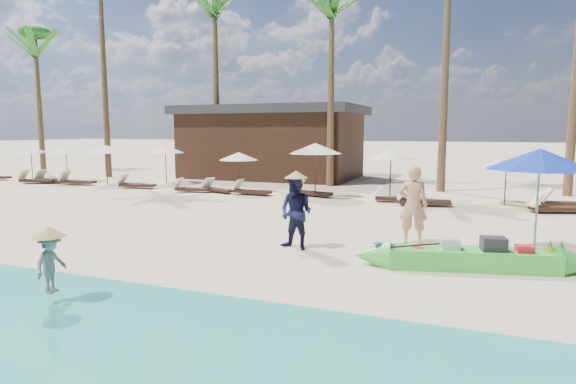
% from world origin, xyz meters
% --- Properties ---
extents(ground, '(240.00, 240.00, 0.00)m').
position_xyz_m(ground, '(0.00, 0.00, 0.00)').
color(ground, beige).
rests_on(ground, ground).
extents(wet_sand_strip, '(240.00, 4.50, 0.01)m').
position_xyz_m(wet_sand_strip, '(0.00, -5.00, 0.00)').
color(wet_sand_strip, tan).
rests_on(wet_sand_strip, ground).
extents(green_canoe, '(5.33, 1.55, 0.69)m').
position_xyz_m(green_canoe, '(3.65, 0.83, 0.23)').
color(green_canoe, '#43D942').
rests_on(green_canoe, ground).
extents(tourist, '(0.74, 0.51, 1.98)m').
position_xyz_m(tourist, '(2.22, 2.74, 0.99)').
color(tourist, tan).
rests_on(tourist, ground).
extents(vendor_green, '(1.00, 0.86, 1.79)m').
position_xyz_m(vendor_green, '(-0.32, 1.09, 0.89)').
color(vendor_green, '#15163B').
rests_on(vendor_green, ground).
extents(vendor_yellow, '(0.46, 0.69, 1.00)m').
position_xyz_m(vendor_yellow, '(-2.81, -3.83, 0.68)').
color(vendor_yellow, gray).
rests_on(vendor_yellow, ground).
extents(blue_umbrella, '(2.29, 2.29, 2.46)m').
position_xyz_m(blue_umbrella, '(4.97, 2.32, 2.23)').
color(blue_umbrella, '#99999E').
rests_on(blue_umbrella, ground).
extents(resort_parasol_0, '(1.87, 1.87, 1.92)m').
position_xyz_m(resort_parasol_0, '(-20.65, 11.17, 1.73)').
color(resort_parasol_0, '#331E15').
rests_on(resort_parasol_0, ground).
extents(resort_parasol_1, '(1.96, 1.96, 2.02)m').
position_xyz_m(resort_parasol_1, '(-17.24, 10.49, 1.82)').
color(resort_parasol_1, '#331E15').
rests_on(resort_parasol_1, ground).
extents(lounger_1_left, '(1.82, 0.61, 0.61)m').
position_xyz_m(lounger_1_left, '(-18.12, 10.04, 0.20)').
color(lounger_1_left, '#331E15').
rests_on(lounger_1_left, ground).
extents(lounger_1_right, '(2.05, 1.14, 0.67)m').
position_xyz_m(lounger_1_right, '(-18.55, 9.55, 0.22)').
color(lounger_1_right, '#331E15').
rests_on(lounger_1_right, ground).
extents(resort_parasol_2, '(2.03, 2.03, 2.09)m').
position_xyz_m(resort_parasol_2, '(-14.59, 10.60, 1.89)').
color(resort_parasol_2, '#331E15').
rests_on(resort_parasol_2, ground).
extents(lounger_2_left, '(1.99, 0.90, 0.65)m').
position_xyz_m(lounger_2_left, '(-16.00, 9.83, 0.22)').
color(lounger_2_left, '#331E15').
rests_on(lounger_2_left, ground).
extents(resort_parasol_3, '(2.00, 2.00, 2.06)m').
position_xyz_m(resort_parasol_3, '(-11.91, 12.08, 1.86)').
color(resort_parasol_3, '#331E15').
rests_on(resort_parasol_3, ground).
extents(lounger_3_left, '(1.95, 0.90, 0.64)m').
position_xyz_m(lounger_3_left, '(-12.10, 9.75, 0.21)').
color(lounger_3_left, '#331E15').
rests_on(lounger_3_left, ground).
extents(lounger_3_right, '(1.77, 0.88, 0.58)m').
position_xyz_m(lounger_3_right, '(-8.68, 9.44, 0.19)').
color(lounger_3_right, '#331E15').
rests_on(lounger_3_right, ground).
extents(resort_parasol_4, '(1.81, 1.81, 1.86)m').
position_xyz_m(resort_parasol_4, '(-6.50, 10.11, 1.68)').
color(resort_parasol_4, '#331E15').
rests_on(resort_parasol_4, ground).
extents(lounger_4_left, '(1.79, 0.99, 0.58)m').
position_xyz_m(lounger_4_left, '(-7.44, 9.74, 0.19)').
color(lounger_4_left, '#331E15').
rests_on(lounger_4_left, ground).
extents(lounger_4_right, '(1.80, 0.63, 0.60)m').
position_xyz_m(lounger_4_right, '(-5.68, 9.60, 0.20)').
color(lounger_4_right, '#331E15').
rests_on(lounger_4_right, ground).
extents(resort_parasol_5, '(2.25, 2.25, 2.32)m').
position_xyz_m(resort_parasol_5, '(-2.75, 9.97, 2.09)').
color(resort_parasol_5, '#331E15').
rests_on(resort_parasol_5, ground).
extents(lounger_5_left, '(1.86, 0.89, 0.61)m').
position_xyz_m(lounger_5_left, '(-3.02, 10.15, 0.20)').
color(lounger_5_left, '#331E15').
rests_on(lounger_5_left, ground).
extents(resort_parasol_6, '(2.04, 2.04, 2.10)m').
position_xyz_m(resort_parasol_6, '(0.38, 10.35, 1.89)').
color(resort_parasol_6, '#331E15').
rests_on(resort_parasol_6, ground).
extents(lounger_6_left, '(1.72, 0.80, 0.56)m').
position_xyz_m(lounger_6_left, '(0.57, 9.73, 0.19)').
color(lounger_6_left, '#331E15').
rests_on(lounger_6_left, ground).
extents(lounger_6_right, '(2.06, 0.96, 0.67)m').
position_xyz_m(lounger_6_right, '(1.76, 9.10, 0.23)').
color(lounger_6_right, '#331E15').
rests_on(lounger_6_right, ground).
extents(resort_parasol_7, '(1.84, 1.84, 1.90)m').
position_xyz_m(resort_parasol_7, '(4.74, 10.43, 1.71)').
color(resort_parasol_7, '#331E15').
rests_on(resort_parasol_7, ground).
extents(lounger_7_left, '(2.01, 1.19, 0.65)m').
position_xyz_m(lounger_7_left, '(6.24, 9.18, 0.22)').
color(lounger_7_left, '#331E15').
rests_on(lounger_7_left, ground).
extents(lounger_7_right, '(1.97, 0.81, 0.65)m').
position_xyz_m(lounger_7_right, '(6.80, 10.51, 0.22)').
color(lounger_7_right, '#331E15').
rests_on(lounger_7_right, ground).
extents(palm_0, '(2.08, 2.08, 9.90)m').
position_xyz_m(palm_0, '(-24.62, 15.48, 8.11)').
color(palm_0, brown).
rests_on(palm_0, ground).
extents(palm_2, '(2.08, 2.08, 11.33)m').
position_xyz_m(palm_2, '(-10.45, 15.08, 9.18)').
color(palm_2, brown).
rests_on(palm_2, ground).
extents(palm_3, '(2.08, 2.08, 10.52)m').
position_xyz_m(palm_3, '(-3.36, 14.27, 8.58)').
color(palm_3, brown).
rests_on(palm_3, ground).
extents(pavilion_west, '(10.80, 6.60, 4.30)m').
position_xyz_m(pavilion_west, '(-8.00, 17.50, 2.19)').
color(pavilion_west, '#331E15').
rests_on(pavilion_west, ground).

